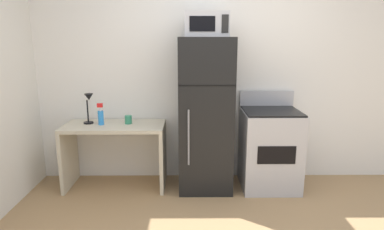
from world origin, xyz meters
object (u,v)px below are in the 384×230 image
object	(u,v)px
spray_bottle	(101,116)
refrigerator	(205,115)
coffee_mug	(128,120)
microwave	(206,24)
oven_range	(270,149)
desk	(115,144)
desk_lamp	(89,103)

from	to	relation	value
spray_bottle	refrigerator	bearing A→B (deg)	-0.99
coffee_mug	microwave	distance (m)	1.38
spray_bottle	microwave	world-z (taller)	microwave
oven_range	coffee_mug	bearing A→B (deg)	177.51
desk	desk_lamp	bearing A→B (deg)	172.12
desk_lamp	microwave	distance (m)	1.59
microwave	spray_bottle	bearing A→B (deg)	177.99
microwave	refrigerator	bearing A→B (deg)	90.33
spray_bottle	microwave	xyz separation A→B (m)	(1.19, -0.04, 1.01)
desk	refrigerator	bearing A→B (deg)	-1.27
coffee_mug	refrigerator	world-z (taller)	refrigerator
coffee_mug	spray_bottle	xyz separation A→B (m)	(-0.30, -0.05, 0.05)
desk	microwave	distance (m)	1.69
refrigerator	oven_range	distance (m)	0.85
refrigerator	oven_range	world-z (taller)	refrigerator
desk_lamp	microwave	size ratio (longest dim) A/B	0.77
spray_bottle	refrigerator	world-z (taller)	refrigerator
coffee_mug	oven_range	world-z (taller)	oven_range
desk	spray_bottle	xyz separation A→B (m)	(-0.15, -0.00, 0.33)
desk_lamp	refrigerator	xyz separation A→B (m)	(1.33, -0.06, -0.13)
desk	spray_bottle	bearing A→B (deg)	-178.97
spray_bottle	oven_range	distance (m)	1.98
desk	microwave	xyz separation A→B (m)	(1.04, -0.04, 1.33)
desk	microwave	size ratio (longest dim) A/B	2.49
oven_range	desk_lamp	bearing A→B (deg)	178.15
desk_lamp	microwave	xyz separation A→B (m)	(1.33, -0.08, 0.86)
desk	desk_lamp	xyz separation A→B (m)	(-0.29, 0.04, 0.47)
desk	coffee_mug	world-z (taller)	coffee_mug
coffee_mug	spray_bottle	world-z (taller)	spray_bottle
coffee_mug	refrigerator	size ratio (longest dim) A/B	0.06
desk_lamp	oven_range	bearing A→B (deg)	-1.85
spray_bottle	oven_range	world-z (taller)	oven_range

